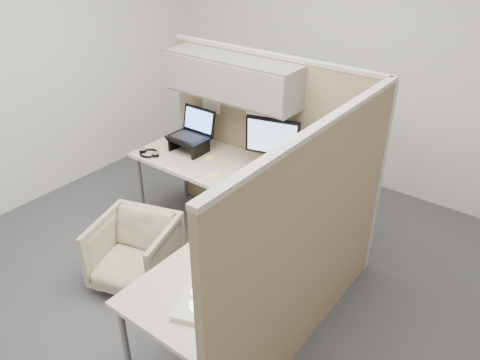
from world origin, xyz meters
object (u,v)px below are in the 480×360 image
Objects in this scene: office_chair at (135,249)px; keyboard at (258,192)px; desk at (233,207)px; monitor_left at (272,142)px.

keyboard reaches higher than office_chair.
desk is at bearing 20.18° from office_chair.
keyboard is (0.68, 0.68, 0.44)m from office_chair.
desk is 0.86m from office_chair.
keyboard is (0.11, -0.34, -0.26)m from monitor_left.
office_chair is 1.06m from keyboard.
desk is 3.31× the size of office_chair.
office_chair is at bearing -133.89° from monitor_left.
office_chair is at bearing -141.39° from keyboard.
monitor_left reaches higher than keyboard.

